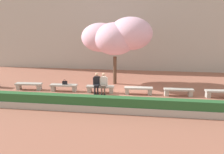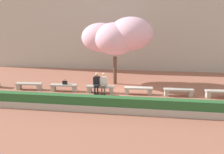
{
  "view_description": "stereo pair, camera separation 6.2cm",
  "coord_description": "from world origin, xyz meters",
  "px_view_note": "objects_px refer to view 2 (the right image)",
  "views": [
    {
      "loc": [
        1.31,
        -13.06,
        4.3
      ],
      "look_at": [
        -0.48,
        0.2,
        1.0
      ],
      "focal_mm": 35.0,
      "sensor_mm": 36.0,
      "label": 1
    },
    {
      "loc": [
        1.37,
        -13.05,
        4.3
      ],
      "look_at": [
        -0.48,
        0.2,
        1.0
      ],
      "focal_mm": 35.0,
      "sensor_mm": 36.0,
      "label": 2
    }
  ],
  "objects_px": {
    "stone_bench_east_end": "(179,91)",
    "person_seated_left": "(97,82)",
    "stone_bench_west_end": "(29,85)",
    "handbag": "(65,82)",
    "cherry_tree_main": "(117,37)",
    "stone_bench_near_east": "(138,90)",
    "stone_bench_near_west": "(64,87)",
    "person_seated_right": "(103,82)",
    "stone_bench_far_east": "(221,93)",
    "stone_bench_center": "(100,88)"
  },
  "relations": [
    {
      "from": "person_seated_right",
      "to": "stone_bench_far_east",
      "type": "bearing_deg",
      "value": 0.44
    },
    {
      "from": "stone_bench_near_west",
      "to": "person_seated_right",
      "type": "bearing_deg",
      "value": -1.16
    },
    {
      "from": "person_seated_left",
      "to": "stone_bench_west_end",
      "type": "bearing_deg",
      "value": 179.34
    },
    {
      "from": "stone_bench_center",
      "to": "stone_bench_near_east",
      "type": "height_order",
      "value": "same"
    },
    {
      "from": "stone_bench_center",
      "to": "handbag",
      "type": "height_order",
      "value": "handbag"
    },
    {
      "from": "stone_bench_west_end",
      "to": "stone_bench_near_west",
      "type": "relative_size",
      "value": 1.0
    },
    {
      "from": "stone_bench_near_west",
      "to": "person_seated_left",
      "type": "relative_size",
      "value": 1.37
    },
    {
      "from": "stone_bench_center",
      "to": "cherry_tree_main",
      "type": "bearing_deg",
      "value": 70.9
    },
    {
      "from": "stone_bench_center",
      "to": "stone_bench_near_east",
      "type": "xyz_separation_m",
      "value": [
        2.41,
        0.0,
        0.0
      ]
    },
    {
      "from": "stone_bench_east_end",
      "to": "person_seated_left",
      "type": "distance_m",
      "value": 5.05
    },
    {
      "from": "stone_bench_far_east",
      "to": "handbag",
      "type": "height_order",
      "value": "handbag"
    },
    {
      "from": "stone_bench_near_west",
      "to": "person_seated_left",
      "type": "bearing_deg",
      "value": -1.39
    },
    {
      "from": "stone_bench_near_west",
      "to": "cherry_tree_main",
      "type": "distance_m",
      "value": 5.03
    },
    {
      "from": "stone_bench_center",
      "to": "stone_bench_far_east",
      "type": "relative_size",
      "value": 1.0
    },
    {
      "from": "stone_bench_far_east",
      "to": "cherry_tree_main",
      "type": "height_order",
      "value": "cherry_tree_main"
    },
    {
      "from": "stone_bench_near_east",
      "to": "stone_bench_far_east",
      "type": "relative_size",
      "value": 1.0
    },
    {
      "from": "stone_bench_near_west",
      "to": "stone_bench_far_east",
      "type": "xyz_separation_m",
      "value": [
        9.65,
        0.0,
        0.0
      ]
    },
    {
      "from": "stone_bench_near_west",
      "to": "stone_bench_east_end",
      "type": "relative_size",
      "value": 1.0
    },
    {
      "from": "stone_bench_west_end",
      "to": "stone_bench_east_end",
      "type": "xyz_separation_m",
      "value": [
        9.65,
        0.0,
        0.0
      ]
    },
    {
      "from": "stone_bench_far_east",
      "to": "cherry_tree_main",
      "type": "distance_m",
      "value": 7.51
    },
    {
      "from": "stone_bench_near_west",
      "to": "person_seated_right",
      "type": "relative_size",
      "value": 1.37
    },
    {
      "from": "stone_bench_west_end",
      "to": "handbag",
      "type": "xyz_separation_m",
      "value": [
        2.49,
        0.02,
        0.28
      ]
    },
    {
      "from": "stone_bench_near_east",
      "to": "person_seated_right",
      "type": "xyz_separation_m",
      "value": [
        -2.19,
        -0.05,
        0.4
      ]
    },
    {
      "from": "stone_bench_near_west",
      "to": "person_seated_left",
      "type": "height_order",
      "value": "person_seated_left"
    },
    {
      "from": "handbag",
      "to": "cherry_tree_main",
      "type": "bearing_deg",
      "value": 36.23
    },
    {
      "from": "stone_bench_near_west",
      "to": "stone_bench_center",
      "type": "height_order",
      "value": "same"
    },
    {
      "from": "stone_bench_east_end",
      "to": "person_seated_right",
      "type": "height_order",
      "value": "person_seated_right"
    },
    {
      "from": "stone_bench_near_west",
      "to": "stone_bench_far_east",
      "type": "height_order",
      "value": "same"
    },
    {
      "from": "stone_bench_west_end",
      "to": "cherry_tree_main",
      "type": "relative_size",
      "value": 0.35
    },
    {
      "from": "stone_bench_near_west",
      "to": "stone_bench_east_end",
      "type": "bearing_deg",
      "value": 0.0
    },
    {
      "from": "stone_bench_center",
      "to": "stone_bench_far_east",
      "type": "distance_m",
      "value": 7.24
    },
    {
      "from": "stone_bench_west_end",
      "to": "stone_bench_near_west",
      "type": "height_order",
      "value": "same"
    },
    {
      "from": "stone_bench_near_west",
      "to": "stone_bench_east_end",
      "type": "xyz_separation_m",
      "value": [
        7.24,
        0.0,
        0.0
      ]
    },
    {
      "from": "stone_bench_near_east",
      "to": "stone_bench_east_end",
      "type": "bearing_deg",
      "value": 0.0
    },
    {
      "from": "stone_bench_near_west",
      "to": "person_seated_left",
      "type": "xyz_separation_m",
      "value": [
        2.2,
        -0.05,
        0.4
      ]
    },
    {
      "from": "stone_bench_center",
      "to": "person_seated_right",
      "type": "height_order",
      "value": "person_seated_right"
    },
    {
      "from": "stone_bench_far_east",
      "to": "stone_bench_near_east",
      "type": "bearing_deg",
      "value": 180.0
    },
    {
      "from": "stone_bench_center",
      "to": "cherry_tree_main",
      "type": "relative_size",
      "value": 0.35
    },
    {
      "from": "person_seated_right",
      "to": "stone_bench_east_end",
      "type": "bearing_deg",
      "value": 0.66
    },
    {
      "from": "stone_bench_west_end",
      "to": "stone_bench_east_end",
      "type": "bearing_deg",
      "value": 0.0
    },
    {
      "from": "stone_bench_west_end",
      "to": "person_seated_left",
      "type": "bearing_deg",
      "value": -0.66
    },
    {
      "from": "stone_bench_near_west",
      "to": "stone_bench_far_east",
      "type": "relative_size",
      "value": 1.0
    },
    {
      "from": "stone_bench_east_end",
      "to": "person_seated_right",
      "type": "relative_size",
      "value": 1.37
    },
    {
      "from": "stone_bench_near_east",
      "to": "stone_bench_east_end",
      "type": "height_order",
      "value": "same"
    },
    {
      "from": "stone_bench_far_east",
      "to": "person_seated_right",
      "type": "height_order",
      "value": "person_seated_right"
    },
    {
      "from": "stone_bench_far_east",
      "to": "handbag",
      "type": "distance_m",
      "value": 9.58
    },
    {
      "from": "stone_bench_near_west",
      "to": "stone_bench_east_end",
      "type": "distance_m",
      "value": 7.24
    },
    {
      "from": "stone_bench_east_end",
      "to": "person_seated_left",
      "type": "xyz_separation_m",
      "value": [
        -5.03,
        -0.05,
        0.4
      ]
    },
    {
      "from": "handbag",
      "to": "stone_bench_near_west",
      "type": "bearing_deg",
      "value": -163.7
    },
    {
      "from": "stone_bench_center",
      "to": "stone_bench_east_end",
      "type": "bearing_deg",
      "value": 0.0
    }
  ]
}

